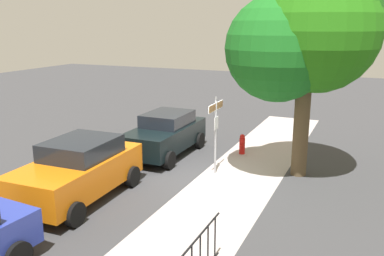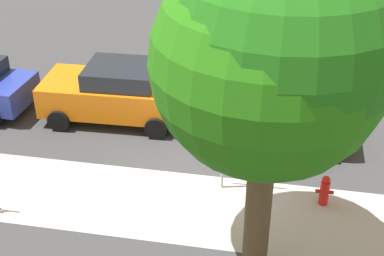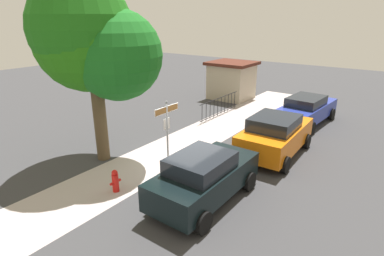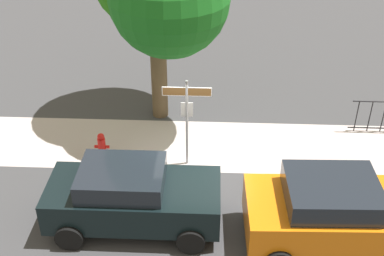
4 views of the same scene
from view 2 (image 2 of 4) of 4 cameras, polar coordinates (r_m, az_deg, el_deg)
name	(u,v)px [view 2 (image 2 of 4)]	position (r m, az deg, el deg)	size (l,w,h in m)	color
ground_plane	(204,176)	(14.18, 1.28, -4.87)	(60.00, 60.00, 0.00)	#38383A
sidewalk_strip	(113,198)	(13.57, -8.05, -7.08)	(24.00, 2.60, 0.00)	#ADA09E
street_sign	(224,124)	(12.81, 3.27, 0.40)	(1.28, 0.07, 2.60)	#9EA0A5
shade_tree	(267,56)	(9.12, 7.68, 7.33)	(4.15, 4.63, 6.92)	brown
car_black	(277,114)	(15.36, 8.64, 1.47)	(4.02, 1.95, 1.62)	black
car_orange	(116,92)	(16.39, -7.73, 3.70)	(4.20, 2.22, 1.71)	orange
fire_hydrant	(325,190)	(13.41, 13.39, -6.20)	(0.42, 0.22, 0.78)	red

